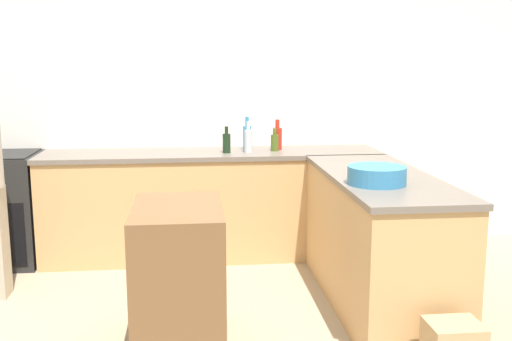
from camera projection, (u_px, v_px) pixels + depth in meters
name	position (u px, v px, depth m)	size (l,w,h in m)	color
wall_back	(209.00, 101.00, 5.44)	(8.00, 0.06, 2.70)	white
counter_back	(212.00, 204.00, 5.26)	(2.92, 0.65, 0.93)	tan
counter_peninsula	(378.00, 240.00, 4.20)	(0.69, 1.83, 0.93)	tan
range_oven	(2.00, 209.00, 5.07)	(0.62, 0.63, 0.94)	black
island_table	(179.00, 275.00, 3.61)	(0.53, 0.80, 0.86)	brown
mixing_bowl	(377.00, 175.00, 3.79)	(0.37, 0.37, 0.12)	teal
vinegar_bottle_clear	(248.00, 140.00, 5.12)	(0.07, 0.07, 0.27)	silver
wine_bottle_dark	(227.00, 142.00, 5.09)	(0.07, 0.07, 0.23)	black
olive_oil_bottle	(275.00, 142.00, 5.20)	(0.07, 0.07, 0.20)	#475B1E
dish_soap_bottle	(247.00, 137.00, 5.27)	(0.07, 0.07, 0.29)	#338CBF
hot_sauce_bottle	(277.00, 138.00, 5.29)	(0.08, 0.08, 0.27)	red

